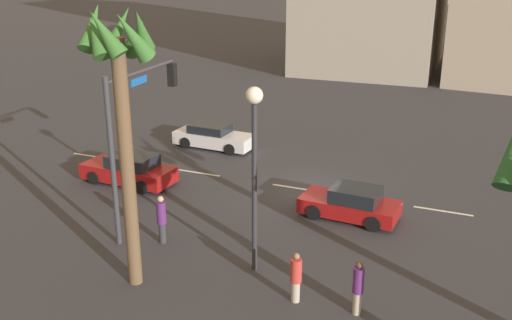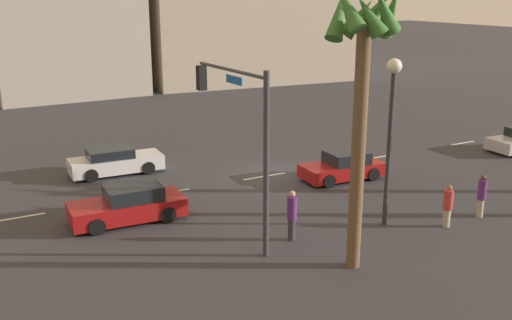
{
  "view_description": "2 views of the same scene",
  "coord_description": "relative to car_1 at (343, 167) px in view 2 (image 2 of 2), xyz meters",
  "views": [
    {
      "loc": [
        -7.48,
        24.0,
        10.37
      ],
      "look_at": [
        2.18,
        1.19,
        1.58
      ],
      "focal_mm": 40.98,
      "sensor_mm": 36.0,
      "label": 1
    },
    {
      "loc": [
        14.18,
        24.0,
        8.87
      ],
      "look_at": [
        2.16,
        1.9,
        1.54
      ],
      "focal_mm": 41.31,
      "sensor_mm": 36.0,
      "label": 2
    }
  ],
  "objects": [
    {
      "name": "lane_stripe_5",
      "position": [
        14.75,
        -2.16,
        -0.62
      ],
      "size": [
        2.5,
        0.14,
        0.01
      ],
      "primitive_type": "cube",
      "color": "silver",
      "rests_on": "ground_plane"
    },
    {
      "name": "lane_stripe_4",
      "position": [
        8.33,
        -2.16,
        -0.62
      ],
      "size": [
        2.43,
        0.14,
        0.01
      ],
      "primitive_type": "cube",
      "color": "silver",
      "rests_on": "ground_plane"
    },
    {
      "name": "pedestrian_0",
      "position": [
        0.05,
        6.74,
        0.27
      ],
      "size": [
        0.4,
        0.4,
        1.7
      ],
      "color": "#B2A58C",
      "rests_on": "ground_plane"
    },
    {
      "name": "lane_stripe_1",
      "position": [
        -10.48,
        -2.16,
        -0.62
      ],
      "size": [
        1.86,
        0.14,
        0.01
      ],
      "primitive_type": "cube",
      "color": "silver",
      "rests_on": "ground_plane"
    },
    {
      "name": "building_2",
      "position": [
        6.8,
        -34.91,
        5.79
      ],
      "size": [
        12.77,
        17.34,
        12.83
      ],
      "primitive_type": "cube",
      "rotation": [
        0.0,
        0.0,
        0.04
      ],
      "color": "#9E9384",
      "rests_on": "ground_plane"
    },
    {
      "name": "pedestrian_2",
      "position": [
        -1.89,
        6.65,
        0.33
      ],
      "size": [
        0.48,
        0.48,
        1.79
      ],
      "color": "#B2A58C",
      "rests_on": "ground_plane"
    },
    {
      "name": "lane_stripe_2",
      "position": [
        -3.49,
        -2.16,
        -0.62
      ],
      "size": [
        2.46,
        0.14,
        0.01
      ],
      "primitive_type": "cube",
      "color": "silver",
      "rests_on": "ground_plane"
    },
    {
      "name": "car_3",
      "position": [
        10.66,
        0.27,
        0.04
      ],
      "size": [
        4.54,
        2.08,
        1.44
      ],
      "color": "maroon",
      "rests_on": "ground_plane"
    },
    {
      "name": "palm_tree_2",
      "position": [
        5.31,
        7.74,
        6.16
      ],
      "size": [
        2.36,
        2.34,
        9.13
      ],
      "color": "brown",
      "rests_on": "ground_plane"
    },
    {
      "name": "car_2",
      "position": [
        9.44,
        -6.1,
        -0.0
      ],
      "size": [
        4.57,
        1.93,
        1.32
      ],
      "color": "silver",
      "rests_on": "ground_plane"
    },
    {
      "name": "car_1",
      "position": [
        0.0,
        0.0,
        0.0
      ],
      "size": [
        4.1,
        2.05,
        1.36
      ],
      "color": "maroon",
      "rests_on": "ground_plane"
    },
    {
      "name": "traffic_signal",
      "position": [
        7.55,
        3.98,
        3.71
      ],
      "size": [
        0.47,
        5.12,
        6.39
      ],
      "color": "#38383D",
      "rests_on": "ground_plane"
    },
    {
      "name": "lane_stripe_3",
      "position": [
        3.13,
        -2.16,
        -0.62
      ],
      "size": [
        2.33,
        0.14,
        0.01
      ],
      "primitive_type": "cube",
      "color": "silver",
      "rests_on": "ground_plane"
    },
    {
      "name": "ground_plane",
      "position": [
        2.49,
        -2.16,
        -0.62
      ],
      "size": [
        220.0,
        220.0,
        0.0
      ],
      "primitive_type": "plane",
      "color": "#333338"
    },
    {
      "name": "pedestrian_1",
      "position": [
        6.0,
        4.95,
        0.39
      ],
      "size": [
        0.5,
        0.5,
        1.91
      ],
      "color": "#333338",
      "rests_on": "ground_plane"
    },
    {
      "name": "streetlamp",
      "position": [
        2.02,
        5.42,
        3.87
      ],
      "size": [
        0.56,
        0.56,
        6.45
      ],
      "color": "#2D2D33",
      "rests_on": "ground_plane"
    }
  ]
}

